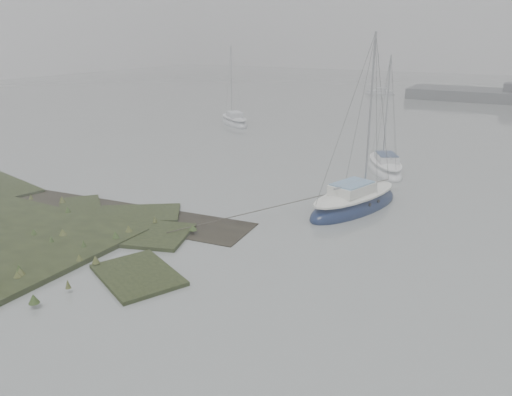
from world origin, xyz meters
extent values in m
plane|color=slate|center=(0.00, 30.00, 0.00)|extent=(160.00, 160.00, 0.00)
ellipsoid|color=#0F1B3D|center=(5.00, 10.82, 0.11)|extent=(4.01, 7.03, 1.62)
ellipsoid|color=silver|center=(5.00, 10.82, 0.76)|extent=(3.34, 6.08, 0.46)
cube|color=silver|center=(4.91, 10.54, 1.16)|extent=(2.03, 2.60, 0.48)
cube|color=#6F95B8|center=(4.91, 10.54, 1.43)|extent=(1.88, 2.39, 0.08)
cylinder|color=#939399|center=(5.24, 11.64, 4.91)|extent=(0.10, 0.10, 7.63)
cylinder|color=#939399|center=(4.86, 10.36, 1.43)|extent=(0.85, 2.59, 0.09)
ellipsoid|color=silver|center=(4.29, 18.94, 0.10)|extent=(4.36, 5.82, 1.37)
ellipsoid|color=silver|center=(4.29, 18.94, 0.64)|extent=(3.69, 5.01, 0.39)
cube|color=silver|center=(4.41, 18.73, 0.98)|extent=(2.00, 2.27, 0.40)
cube|color=#17284C|center=(4.41, 18.73, 1.21)|extent=(1.85, 2.10, 0.06)
cylinder|color=#939399|center=(3.94, 19.58, 4.14)|extent=(0.09, 0.09, 6.44)
cylinder|color=#939399|center=(4.49, 18.59, 1.21)|extent=(1.16, 2.00, 0.07)
ellipsoid|color=#B8BDC4|center=(-13.81, 29.21, 0.10)|extent=(5.63, 5.11, 1.40)
ellipsoid|color=silver|center=(-13.81, 29.21, 0.66)|extent=(4.82, 4.35, 0.39)
cube|color=silver|center=(-13.62, 29.05, 1.00)|extent=(2.30, 2.20, 0.41)
cube|color=silver|center=(-13.62, 29.05, 1.23)|extent=(2.12, 2.04, 0.07)
cylinder|color=#939399|center=(-14.37, 29.68, 4.23)|extent=(0.09, 0.09, 6.57)
cylinder|color=#939399|center=(-13.49, 28.95, 1.23)|extent=(1.82, 1.52, 0.07)
ellipsoid|color=#A6ABB0|center=(-8.52, 61.46, 0.08)|extent=(4.59, 1.80, 1.09)
ellipsoid|color=white|center=(-8.52, 61.46, 0.51)|extent=(3.99, 1.46, 0.31)
cube|color=white|center=(-8.33, 61.48, 0.78)|extent=(1.61, 1.07, 0.32)
cube|color=silver|center=(-8.33, 61.48, 0.96)|extent=(1.47, 1.00, 0.05)
cylinder|color=#939399|center=(-9.10, 61.42, 3.31)|extent=(0.07, 0.07, 5.14)
cylinder|color=#939399|center=(-8.20, 61.49, 0.96)|extent=(1.80, 0.19, 0.06)
camera|label=1|loc=(12.62, -12.89, 8.65)|focal=35.00mm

